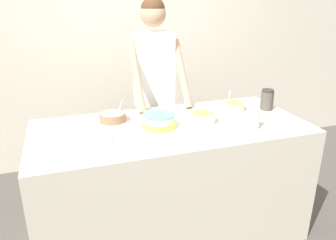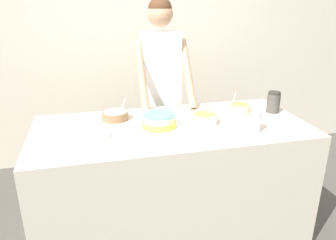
# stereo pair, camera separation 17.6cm
# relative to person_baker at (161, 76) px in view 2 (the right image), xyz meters

# --- Properties ---
(wall_back) EXTENTS (10.00, 0.05, 2.60)m
(wall_back) POSITION_rel_person_baker_xyz_m (-0.06, 0.80, 0.17)
(wall_back) COLOR beige
(wall_back) RESTS_ON ground_plane
(counter) EXTENTS (1.96, 0.88, 0.92)m
(counter) POSITION_rel_person_baker_xyz_m (-0.06, -0.65, -0.67)
(counter) COLOR beige
(counter) RESTS_ON ground_plane
(person_baker) EXTENTS (0.45, 0.48, 1.79)m
(person_baker) POSITION_rel_person_baker_xyz_m (0.00, 0.00, 0.00)
(person_baker) COLOR #2D2D38
(person_baker) RESTS_ON ground_plane
(cake) EXTENTS (0.35, 0.35, 0.11)m
(cake) POSITION_rel_person_baker_xyz_m (-0.16, -0.67, -0.17)
(cake) COLOR silver
(cake) RESTS_ON counter
(frosting_bowl_white) EXTENTS (0.20, 0.20, 0.16)m
(frosting_bowl_white) POSITION_rel_person_baker_xyz_m (-0.45, -0.43, -0.18)
(frosting_bowl_white) COLOR #936B4C
(frosting_bowl_white) RESTS_ON counter
(frosting_bowl_yellow) EXTENTS (0.17, 0.17, 0.15)m
(frosting_bowl_yellow) POSITION_rel_person_baker_xyz_m (0.54, -0.48, -0.18)
(frosting_bowl_yellow) COLOR beige
(frosting_bowl_yellow) RESTS_ON counter
(frosting_bowl_olive) EXTENTS (0.19, 0.19, 0.15)m
(frosting_bowl_olive) POSITION_rel_person_baker_xyz_m (0.18, -0.66, -0.17)
(frosting_bowl_olive) COLOR white
(frosting_bowl_olive) RESTS_ON counter
(drinking_glass) EXTENTS (0.08, 0.08, 0.15)m
(drinking_glass) POSITION_rel_person_baker_xyz_m (0.46, -0.89, -0.14)
(drinking_glass) COLOR silver
(drinking_glass) RESTS_ON counter
(ceramic_plate) EXTENTS (0.28, 0.28, 0.01)m
(ceramic_plate) POSITION_rel_person_baker_xyz_m (-0.64, -0.71, -0.21)
(ceramic_plate) COLOR silver
(ceramic_plate) RESTS_ON counter
(stoneware_jar) EXTENTS (0.10, 0.10, 0.17)m
(stoneware_jar) POSITION_rel_person_baker_xyz_m (0.79, -0.56, -0.13)
(stoneware_jar) COLOR #4C4742
(stoneware_jar) RESTS_ON counter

